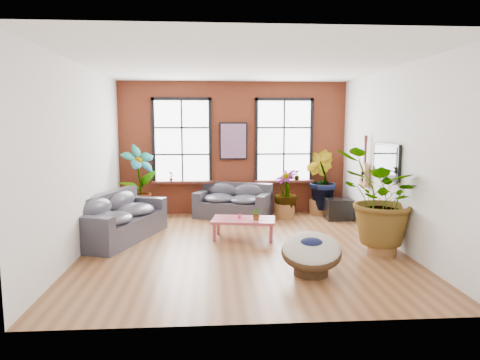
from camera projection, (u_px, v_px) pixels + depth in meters
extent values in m
cube|color=brown|center=(242.00, 248.00, 8.38)|extent=(6.00, 6.50, 0.02)
cube|color=white|center=(242.00, 64.00, 7.92)|extent=(6.00, 6.50, 0.02)
cube|color=#562114|center=(233.00, 148.00, 11.37)|extent=(6.00, 0.02, 3.50)
cube|color=silver|center=(263.00, 181.00, 4.93)|extent=(6.00, 0.02, 3.50)
cube|color=silver|center=(81.00, 159.00, 7.95)|extent=(0.02, 6.50, 3.50)
cube|color=silver|center=(395.00, 157.00, 8.35)|extent=(0.02, 6.50, 3.50)
cube|color=white|center=(182.00, 141.00, 11.20)|extent=(1.40, 0.02, 2.10)
cube|color=#3D1610|center=(183.00, 182.00, 11.27)|extent=(1.60, 0.22, 0.06)
cube|color=white|center=(284.00, 141.00, 11.38)|extent=(1.40, 0.02, 2.10)
cube|color=#3D1610|center=(284.00, 181.00, 11.45)|extent=(1.60, 0.22, 0.06)
cube|color=#33313B|center=(233.00, 209.00, 10.99)|extent=(2.10, 1.55, 0.43)
cube|color=#33313B|center=(237.00, 191.00, 11.27)|extent=(1.84, 0.90, 0.44)
cube|color=#33313B|center=(203.00, 195.00, 11.20)|extent=(0.54, 0.94, 0.22)
cube|color=#33313B|center=(264.00, 199.00, 10.70)|extent=(0.54, 0.94, 0.22)
ellipsoid|color=#33313B|center=(219.00, 198.00, 11.02)|extent=(1.02, 1.01, 0.25)
ellipsoid|color=#33313B|center=(222.00, 191.00, 11.25)|extent=(0.83, 0.52, 0.42)
ellipsoid|color=#33313B|center=(246.00, 200.00, 10.80)|extent=(1.02, 1.01, 0.25)
ellipsoid|color=#33313B|center=(249.00, 192.00, 11.03)|extent=(0.83, 0.52, 0.42)
cube|color=#33313B|center=(120.00, 228.00, 8.93)|extent=(1.75, 2.60, 0.47)
cube|color=#33313B|center=(103.00, 205.00, 8.97)|extent=(1.03, 2.34, 0.48)
cube|color=#33313B|center=(88.00, 223.00, 7.85)|extent=(1.03, 0.57, 0.25)
cube|color=#33313B|center=(145.00, 202.00, 9.91)|extent=(1.03, 0.57, 0.25)
ellipsoid|color=#33313B|center=(109.00, 219.00, 8.42)|extent=(1.15, 1.27, 0.27)
ellipsoid|color=#33313B|center=(96.00, 210.00, 8.47)|extent=(0.60, 1.08, 0.46)
ellipsoid|color=#33313B|center=(134.00, 210.00, 9.33)|extent=(1.15, 1.27, 0.27)
ellipsoid|color=#33313B|center=(122.00, 201.00, 9.38)|extent=(0.60, 1.08, 0.46)
cube|color=#9E3942|center=(244.00, 220.00, 8.98)|extent=(1.41, 0.94, 0.06)
cube|color=#3D1610|center=(243.00, 220.00, 8.85)|extent=(1.29, 0.21, 0.00)
cube|color=#3D1610|center=(244.00, 217.00, 9.10)|extent=(1.29, 0.21, 0.00)
cube|color=#9E3942|center=(214.00, 233.00, 8.76)|extent=(0.07, 0.07, 0.36)
cube|color=#9E3942|center=(271.00, 234.00, 8.66)|extent=(0.07, 0.07, 0.36)
cube|color=#9E3942|center=(218.00, 226.00, 9.35)|extent=(0.07, 0.07, 0.36)
cube|color=#9E3942|center=(271.00, 227.00, 9.25)|extent=(0.07, 0.07, 0.36)
cylinder|color=#D53563|center=(239.00, 216.00, 9.02)|extent=(0.09, 0.09, 0.08)
cylinder|color=#382414|center=(311.00, 268.00, 6.85)|extent=(0.66, 0.66, 0.22)
torus|color=#382414|center=(311.00, 252.00, 6.81)|extent=(1.15, 1.14, 0.44)
ellipsoid|color=beige|center=(311.00, 249.00, 6.81)|extent=(1.11, 1.16, 0.59)
ellipsoid|color=#121638|center=(311.00, 243.00, 6.75)|extent=(0.42, 0.37, 0.17)
cube|color=black|center=(233.00, 141.00, 11.28)|extent=(0.74, 0.04, 0.98)
cube|color=#0C7F8C|center=(233.00, 141.00, 11.25)|extent=(0.66, 0.02, 0.90)
cube|color=black|center=(386.00, 161.00, 8.66)|extent=(0.06, 1.25, 0.72)
cube|color=black|center=(384.00, 161.00, 8.66)|extent=(0.01, 1.15, 0.62)
cylinder|color=#B27F4C|center=(364.00, 180.00, 9.76)|extent=(0.09, 0.38, 0.38)
cylinder|color=#B27F4C|center=(365.00, 169.00, 9.73)|extent=(0.09, 0.30, 0.30)
cylinder|color=black|center=(364.00, 180.00, 9.76)|extent=(0.09, 0.11, 0.11)
cube|color=#3D1610|center=(365.00, 153.00, 9.68)|extent=(0.04, 0.05, 0.55)
cube|color=#3D1610|center=(366.00, 139.00, 9.64)|extent=(0.06, 0.06, 0.14)
cube|color=black|center=(339.00, 209.00, 10.78)|extent=(0.65, 0.55, 0.53)
cylinder|color=brown|center=(141.00, 211.00, 10.84)|extent=(0.70, 0.70, 0.41)
cylinder|color=brown|center=(319.00, 207.00, 11.43)|extent=(0.60, 0.60, 0.40)
cylinder|color=brown|center=(382.00, 244.00, 7.93)|extent=(0.52, 0.52, 0.38)
cylinder|color=brown|center=(285.00, 211.00, 10.97)|extent=(0.68, 0.68, 0.38)
imported|color=#175721|center=(139.00, 179.00, 10.71)|extent=(1.11, 1.07, 1.75)
imported|color=#175721|center=(320.00, 179.00, 11.33)|extent=(1.07, 1.11, 1.58)
imported|color=#175721|center=(382.00, 198.00, 7.82)|extent=(2.13, 2.09, 1.79)
imported|color=#175721|center=(286.00, 191.00, 10.91)|extent=(0.85, 0.85, 1.10)
imported|color=#175721|center=(257.00, 214.00, 8.87)|extent=(0.24, 0.20, 0.26)
imported|color=#175721|center=(171.00, 176.00, 11.23)|extent=(0.17, 0.17, 0.27)
imported|color=#175721|center=(297.00, 175.00, 11.45)|extent=(0.19, 0.19, 0.27)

